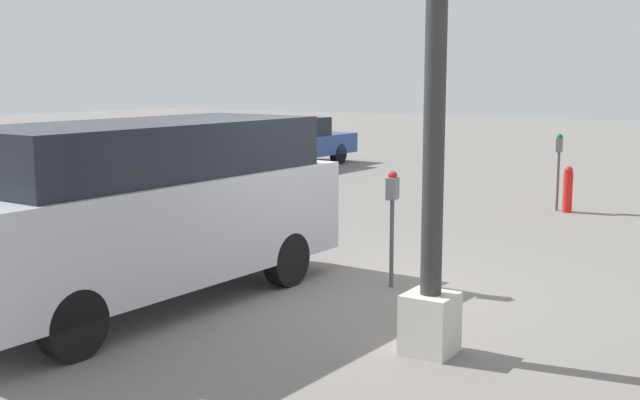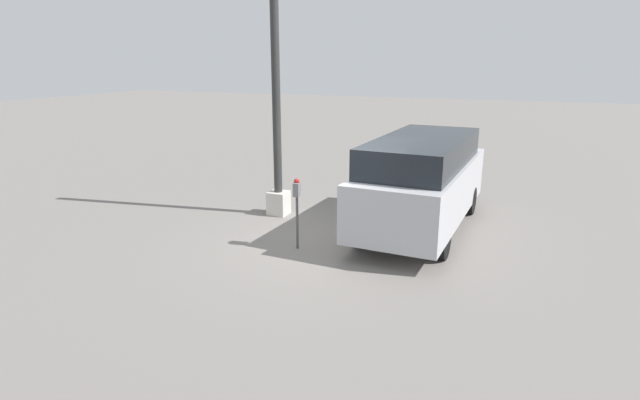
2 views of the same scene
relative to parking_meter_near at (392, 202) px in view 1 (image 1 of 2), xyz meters
name	(u,v)px [view 1 (image 1 of 2)]	position (x,y,z in m)	size (l,w,h in m)	color
ground_plane	(331,291)	(0.54, -0.51, -1.03)	(80.00, 80.00, 0.00)	slate
parking_meter_near	(392,202)	(0.00, 0.00, 0.00)	(0.22, 0.14, 1.39)	#4C4C4C
parking_meter_far	(559,154)	(-6.56, 0.08, 0.03)	(0.22, 0.14, 1.43)	#4C4C4C
lamp_post	(435,112)	(1.86, 1.35, 1.15)	(0.44, 0.44, 5.89)	beige
parked_van	(143,207)	(2.09, -1.95, 0.06)	(5.07, 2.04, 2.00)	#B2B2B7
car_distant	(286,141)	(-9.77, -8.32, -0.31)	(4.63, 1.89, 1.36)	#2D478C
fire_hydrant	(568,189)	(-6.47, 0.29, -0.60)	(0.17, 0.17, 0.86)	red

